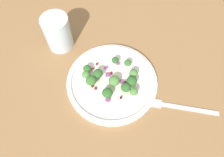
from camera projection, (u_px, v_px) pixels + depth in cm
name	position (u px, v px, depth cm)	size (l,w,h in cm)	color
ground_plane	(120.00, 83.00, 62.82)	(180.00, 180.00, 2.00)	olive
plate	(112.00, 82.00, 60.87)	(25.15, 25.15, 1.70)	white
dressing_pool	(112.00, 81.00, 60.48)	(14.59, 14.59, 0.20)	white
broccoli_floret_0	(134.00, 73.00, 59.65)	(2.30, 2.30, 2.33)	#ADD18E
broccoli_floret_1	(113.00, 80.00, 58.46)	(2.98, 2.98, 3.01)	#9EC684
broccoli_floret_2	(115.00, 60.00, 61.82)	(1.94, 1.94, 1.97)	#8EB77A
broccoli_floret_3	(98.00, 74.00, 59.01)	(2.61, 2.61, 2.65)	#8EB77A
broccoli_floret_4	(128.00, 63.00, 61.79)	(2.01, 2.01, 2.04)	#8EB77A
broccoli_floret_5	(126.00, 87.00, 57.43)	(2.64, 2.64, 2.67)	#ADD18E
broccoli_floret_6	(87.00, 69.00, 60.64)	(2.22, 2.22, 2.25)	#9EC684
broccoli_floret_7	(86.00, 75.00, 59.82)	(2.17, 2.17, 2.20)	#8EB77A
broccoli_floret_8	(134.00, 92.00, 56.81)	(2.13, 2.13, 2.16)	#ADD18E
broccoli_floret_9	(107.00, 93.00, 56.94)	(2.79, 2.79, 2.83)	#8EB77A
broccoli_floret_10	(91.00, 81.00, 58.09)	(2.84, 2.84, 2.87)	#8EB77A
broccoli_floret_11	(132.00, 81.00, 58.26)	(2.79, 2.79, 2.83)	#9EC684
cranberry_0	(92.00, 86.00, 59.12)	(0.74, 0.74, 0.74)	maroon
cranberry_1	(121.00, 98.00, 57.45)	(0.72, 0.72, 0.72)	#4C0A14
cranberry_2	(127.00, 82.00, 59.49)	(0.85, 0.85, 0.85)	#4C0A14
cranberry_3	(111.00, 73.00, 61.16)	(0.87, 0.87, 0.87)	maroon
cranberry_4	(96.00, 88.00, 58.95)	(0.79, 0.79, 0.79)	maroon
cranberry_5	(93.00, 69.00, 61.44)	(0.82, 0.82, 0.82)	maroon
cranberry_6	(97.00, 64.00, 62.27)	(0.70, 0.70, 0.70)	maroon
onion_bit_0	(108.00, 75.00, 60.96)	(1.35, 0.98, 0.55)	#843D75
onion_bit_1	(98.00, 76.00, 60.78)	(1.03, 1.15, 0.48)	#843D75
onion_bit_2	(106.00, 68.00, 62.28)	(0.85, 0.91, 0.46)	#934C84
onion_bit_3	(122.00, 82.00, 59.77)	(1.13, 1.38, 0.37)	#843D75
onion_bit_4	(108.00, 100.00, 57.31)	(1.25, 1.12, 0.32)	#934C84
onion_bit_5	(118.00, 63.00, 62.83)	(0.87, 1.26, 0.36)	#934C84
fork	(179.00, 107.00, 57.98)	(12.92, 15.73, 0.50)	silver
water_glass	(58.00, 33.00, 63.36)	(7.77, 7.77, 10.77)	silver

